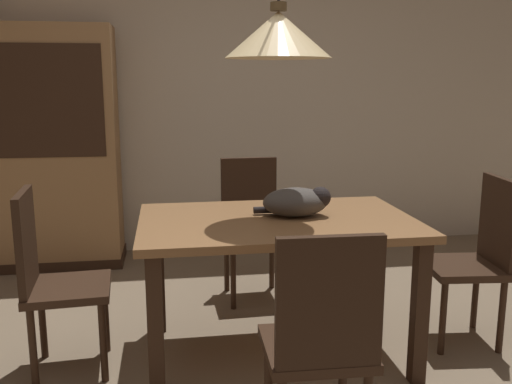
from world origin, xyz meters
TOP-DOWN VIEW (x-y plane):
  - back_wall at (0.00, 2.65)m, footprint 6.40×0.10m
  - dining_table at (0.13, 0.57)m, footprint 1.40×0.90m
  - chair_left_side at (-1.00, 0.56)m, footprint 0.43×0.43m
  - chair_far_back at (0.13, 1.45)m, footprint 0.41×0.41m
  - chair_near_front at (0.13, -0.31)m, footprint 0.41×0.41m
  - chair_right_side at (1.26, 0.56)m, footprint 0.44×0.44m
  - cat_sleeping at (0.24, 0.60)m, footprint 0.39×0.22m
  - pendant_lamp at (0.13, 0.57)m, footprint 0.52×0.52m
  - hutch_bookcase at (-1.35, 2.32)m, footprint 1.12×0.45m

SIDE VIEW (x-z plane):
  - chair_left_side at x=-1.00m, z-range 0.05..0.98m
  - chair_far_back at x=0.13m, z-range 0.05..0.98m
  - chair_near_front at x=0.13m, z-range 0.05..0.98m
  - chair_right_side at x=1.26m, z-range 0.05..0.98m
  - dining_table at x=0.13m, z-range 0.27..1.02m
  - cat_sleeping at x=0.24m, z-range 0.75..0.90m
  - hutch_bookcase at x=-1.35m, z-range -0.04..1.81m
  - back_wall at x=0.00m, z-range 0.00..2.90m
  - pendant_lamp at x=0.13m, z-range 1.01..2.31m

